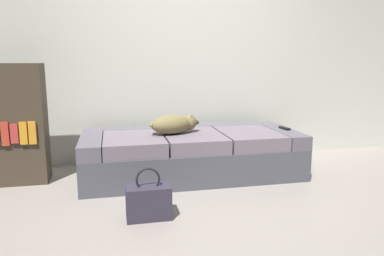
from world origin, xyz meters
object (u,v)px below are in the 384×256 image
(tv_remote, at_px, (285,128))
(handbag, at_px, (148,201))
(couch, at_px, (191,153))
(dog_tan, at_px, (174,124))
(bookshelf, at_px, (13,124))

(tv_remote, distance_m, handbag, 1.76)
(couch, height_order, dog_tan, dog_tan)
(couch, distance_m, tv_remote, 1.00)
(couch, height_order, tv_remote, tv_remote)
(couch, distance_m, handbag, 1.08)
(dog_tan, height_order, bookshelf, bookshelf)
(dog_tan, relative_size, handbag, 1.40)
(couch, bearing_deg, tv_remote, -3.57)
(dog_tan, xyz_separation_m, bookshelf, (-1.46, 0.16, 0.02))
(handbag, distance_m, bookshelf, 1.59)
(dog_tan, distance_m, bookshelf, 1.47)
(tv_remote, xyz_separation_m, handbag, (-1.49, -0.88, -0.32))
(dog_tan, height_order, handbag, dog_tan)
(couch, relative_size, handbag, 5.54)
(bookshelf, bearing_deg, handbag, -43.53)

